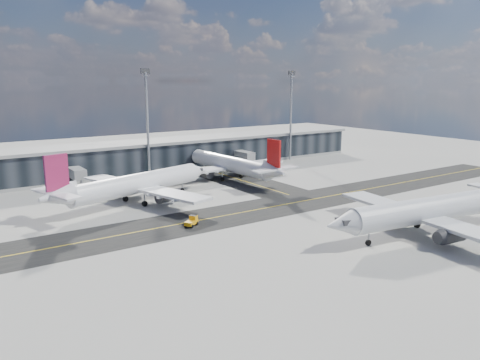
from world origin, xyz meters
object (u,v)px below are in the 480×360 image
Objects in this scene: airliner_af at (136,184)px; baggage_tug at (192,221)px; service_van at (220,169)px; airliner_redtail at (231,164)px; airliner_near at (432,210)px.

airliner_af is 21.00m from baggage_tug.
baggage_tug reaches higher than service_van.
airliner_redtail is 41.32m from baggage_tug.
airliner_af is 58.34m from airliner_near.
airliner_near reaches higher than baggage_tug.
airliner_near is 7.88× the size of service_van.
airliner_near is 41.66m from baggage_tug.
airliner_near reaches higher than airliner_redtail.
service_van is at bearing 70.22° from airliner_redtail.
airliner_near is at bearing -89.43° from airliner_redtail.
service_van is (31.17, 41.27, -0.15)m from baggage_tug.
airliner_redtail is at bearing 103.27° from baggage_tug.
airliner_near is at bearing 16.10° from baggage_tug.
airliner_af is at bearing 152.55° from baggage_tug.
airliner_redtail is at bearing 11.58° from airliner_near.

